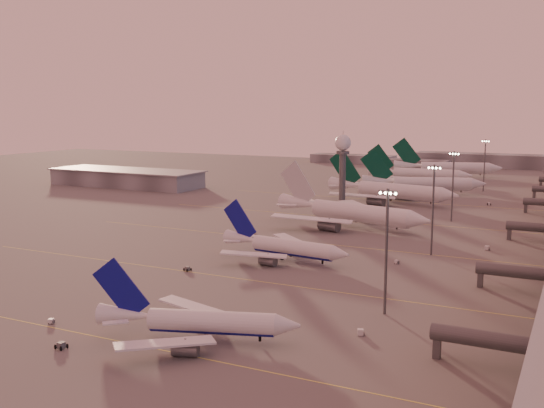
% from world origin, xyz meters
% --- Properties ---
extents(ground, '(700.00, 700.00, 0.00)m').
position_xyz_m(ground, '(0.00, 0.00, 0.00)').
color(ground, '#545252').
rests_on(ground, ground).
extents(taxiway_markings, '(180.00, 185.25, 0.02)m').
position_xyz_m(taxiway_markings, '(30.00, 56.00, 0.01)').
color(taxiway_markings, '#E3DB50').
rests_on(taxiway_markings, ground).
extents(hangar, '(82.00, 27.00, 8.50)m').
position_xyz_m(hangar, '(-120.00, 140.00, 4.32)').
color(hangar, '#5A5C61').
rests_on(hangar, ground).
extents(radar_tower, '(6.40, 6.40, 31.10)m').
position_xyz_m(radar_tower, '(5.00, 120.00, 20.95)').
color(radar_tower, '#4E5155').
rests_on(radar_tower, ground).
extents(mast_a, '(3.60, 0.56, 25.00)m').
position_xyz_m(mast_a, '(58.00, 0.00, 13.74)').
color(mast_a, '#4E5155').
rests_on(mast_a, ground).
extents(mast_b, '(3.60, 0.56, 25.00)m').
position_xyz_m(mast_b, '(55.00, 55.00, 13.74)').
color(mast_b, '#4E5155').
rests_on(mast_b, ground).
extents(mast_c, '(3.60, 0.56, 25.00)m').
position_xyz_m(mast_c, '(50.00, 110.00, 13.74)').
color(mast_c, '#4E5155').
rests_on(mast_c, ground).
extents(mast_d, '(3.60, 0.56, 25.00)m').
position_xyz_m(mast_d, '(48.00, 200.00, 13.74)').
color(mast_d, '#4E5155').
rests_on(mast_d, ground).
extents(distant_horizon, '(165.00, 37.50, 9.00)m').
position_xyz_m(distant_horizon, '(2.62, 325.14, 3.89)').
color(distant_horizon, '#5A5C61').
rests_on(distant_horizon, ground).
extents(narrowbody_near, '(35.71, 28.03, 14.44)m').
position_xyz_m(narrowbody_near, '(32.89, -28.70, 2.92)').
color(narrowbody_near, silver).
rests_on(narrowbody_near, ground).
extents(narrowbody_mid, '(38.94, 30.93, 15.24)m').
position_xyz_m(narrowbody_mid, '(21.20, 31.42, 3.08)').
color(narrowbody_mid, silver).
rests_on(narrowbody_mid, ground).
extents(widebody_white, '(59.25, 46.91, 21.23)m').
position_xyz_m(widebody_white, '(20.94, 85.11, 3.68)').
color(widebody_white, silver).
rests_on(widebody_white, ground).
extents(greentail_a, '(60.30, 48.22, 22.15)m').
position_xyz_m(greentail_a, '(18.37, 144.00, 3.91)').
color(greentail_a, silver).
rests_on(greentail_a, ground).
extents(greentail_b, '(55.52, 44.07, 21.02)m').
position_xyz_m(greentail_b, '(24.41, 177.34, 3.71)').
color(greentail_b, silver).
rests_on(greentail_b, ground).
extents(greentail_c, '(55.95, 45.12, 20.31)m').
position_xyz_m(greentail_c, '(11.88, 220.89, 3.59)').
color(greentail_c, silver).
rests_on(greentail_c, ground).
extents(greentail_d, '(60.65, 48.29, 22.63)m').
position_xyz_m(greentail_d, '(19.79, 256.74, 4.00)').
color(greentail_d, silver).
rests_on(greentail_d, ground).
extents(gsv_truck_a, '(5.09, 2.98, 1.94)m').
position_xyz_m(gsv_truck_a, '(3.56, -33.42, 0.99)').
color(gsv_truck_a, silver).
rests_on(gsv_truck_a, ground).
extents(gsv_tug_near, '(2.59, 3.94, 1.07)m').
position_xyz_m(gsv_tug_near, '(14.22, -42.12, 0.55)').
color(gsv_tug_near, '#505255').
rests_on(gsv_tug_near, ground).
extents(gsv_catering_a, '(5.80, 4.00, 4.36)m').
position_xyz_m(gsv_catering_a, '(57.74, -13.40, 2.18)').
color(gsv_catering_a, silver).
rests_on(gsv_catering_a, ground).
extents(gsv_tug_mid, '(3.93, 2.99, 0.99)m').
position_xyz_m(gsv_tug_mid, '(4.44, 10.45, 0.51)').
color(gsv_tug_mid, '#505255').
rests_on(gsv_tug_mid, ground).
extents(gsv_truck_b, '(5.32, 3.39, 2.02)m').
position_xyz_m(gsv_truck_b, '(49.56, 40.68, 1.03)').
color(gsv_truck_b, silver).
rests_on(gsv_truck_b, ground).
extents(gsv_truck_c, '(4.65, 4.40, 1.91)m').
position_xyz_m(gsv_truck_c, '(-4.28, 61.74, 0.97)').
color(gsv_truck_c, gold).
rests_on(gsv_truck_c, ground).
extents(gsv_catering_b, '(5.77, 3.16, 4.53)m').
position_xyz_m(gsv_catering_b, '(68.22, 67.95, 2.26)').
color(gsv_catering_b, silver).
rests_on(gsv_catering_b, ground).
extents(gsv_tug_far, '(2.97, 4.26, 1.12)m').
position_xyz_m(gsv_tug_far, '(5.52, 105.58, 0.58)').
color(gsv_tug_far, silver).
rests_on(gsv_tug_far, ground).
extents(gsv_truck_d, '(2.65, 5.81, 2.27)m').
position_xyz_m(gsv_truck_d, '(-22.14, 120.99, 1.16)').
color(gsv_truck_d, silver).
rests_on(gsv_truck_d, ground).
extents(gsv_tug_hangar, '(3.73, 2.71, 0.96)m').
position_xyz_m(gsv_tug_hangar, '(56.69, 155.68, 0.50)').
color(gsv_tug_hangar, silver).
rests_on(gsv_tug_hangar, ground).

